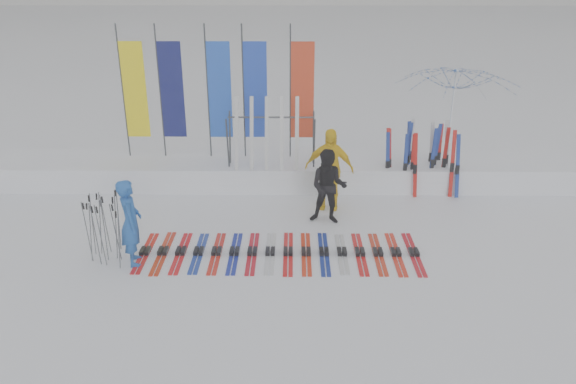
{
  "coord_description": "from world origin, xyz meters",
  "views": [
    {
      "loc": [
        0.29,
        -8.4,
        5.2
      ],
      "look_at": [
        0.2,
        1.6,
        1.0
      ],
      "focal_mm": 35.0,
      "sensor_mm": 36.0,
      "label": 1
    }
  ],
  "objects_px": {
    "person_black": "(329,187)",
    "ski_rack": "(271,134)",
    "ski_row": "(280,252)",
    "person_blue": "(131,222)",
    "person_yellow": "(329,169)",
    "tent_canopy": "(453,118)"
  },
  "relations": [
    {
      "from": "person_black",
      "to": "ski_rack",
      "type": "xyz_separation_m",
      "value": [
        -1.25,
        1.84,
        0.58
      ]
    },
    {
      "from": "ski_row",
      "to": "ski_rack",
      "type": "distance_m",
      "value": 3.52
    },
    {
      "from": "person_blue",
      "to": "ski_row",
      "type": "distance_m",
      "value": 2.8
    },
    {
      "from": "person_yellow",
      "to": "person_black",
      "type": "bearing_deg",
      "value": -82.59
    },
    {
      "from": "person_yellow",
      "to": "tent_canopy",
      "type": "relative_size",
      "value": 0.6
    },
    {
      "from": "person_yellow",
      "to": "tent_canopy",
      "type": "xyz_separation_m",
      "value": [
        3.3,
        2.5,
        0.47
      ]
    },
    {
      "from": "person_black",
      "to": "person_yellow",
      "type": "height_order",
      "value": "person_yellow"
    },
    {
      "from": "person_black",
      "to": "person_yellow",
      "type": "distance_m",
      "value": 0.77
    },
    {
      "from": "person_black",
      "to": "person_yellow",
      "type": "xyz_separation_m",
      "value": [
        0.05,
        0.76,
        0.12
      ]
    },
    {
      "from": "ski_rack",
      "to": "person_blue",
      "type": "bearing_deg",
      "value": -123.6
    },
    {
      "from": "person_blue",
      "to": "person_black",
      "type": "relative_size",
      "value": 1.02
    },
    {
      "from": "person_black",
      "to": "tent_canopy",
      "type": "bearing_deg",
      "value": 54.72
    },
    {
      "from": "tent_canopy",
      "to": "ski_row",
      "type": "xyz_separation_m",
      "value": [
        -4.34,
        -4.66,
        -1.35
      ]
    },
    {
      "from": "person_black",
      "to": "ski_row",
      "type": "bearing_deg",
      "value": -114.38
    },
    {
      "from": "person_blue",
      "to": "tent_canopy",
      "type": "height_order",
      "value": "tent_canopy"
    },
    {
      "from": "person_blue",
      "to": "ski_row",
      "type": "bearing_deg",
      "value": -98.72
    },
    {
      "from": "person_yellow",
      "to": "person_blue",
      "type": "bearing_deg",
      "value": -134.34
    },
    {
      "from": "person_black",
      "to": "ski_row",
      "type": "relative_size",
      "value": 0.3
    },
    {
      "from": "person_blue",
      "to": "person_black",
      "type": "height_order",
      "value": "person_blue"
    },
    {
      "from": "person_blue",
      "to": "ski_row",
      "type": "height_order",
      "value": "person_blue"
    },
    {
      "from": "ski_row",
      "to": "person_blue",
      "type": "bearing_deg",
      "value": -172.42
    },
    {
      "from": "tent_canopy",
      "to": "ski_row",
      "type": "distance_m",
      "value": 6.5
    }
  ]
}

